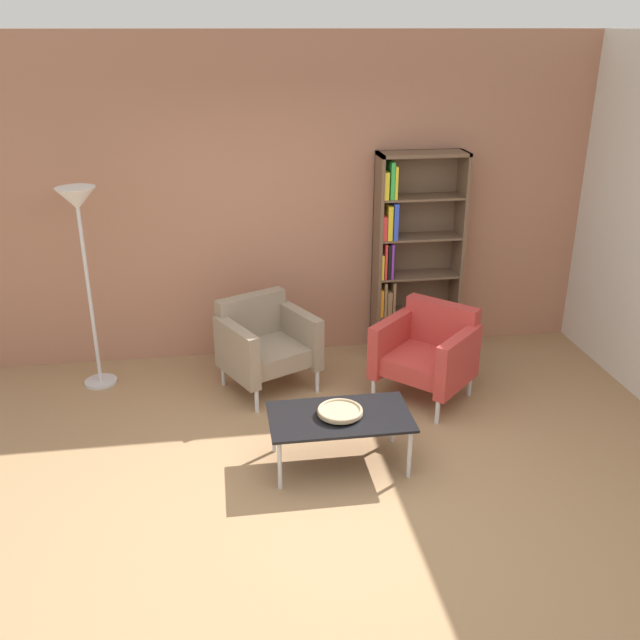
{
  "coord_description": "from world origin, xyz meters",
  "views": [
    {
      "loc": [
        -0.65,
        -3.83,
        2.92
      ],
      "look_at": [
        0.05,
        0.84,
        0.95
      ],
      "focal_mm": 39.66,
      "sensor_mm": 36.0,
      "label": 1
    }
  ],
  "objects_px": {
    "armchair_near_window": "(265,342)",
    "coffee_table_low": "(340,419)",
    "bookshelf_tall": "(408,258)",
    "armchair_corner_red": "(428,351)",
    "decorative_bowl": "(340,411)",
    "floor_lamp_torchiere": "(80,223)"
  },
  "relations": [
    {
      "from": "armchair_near_window",
      "to": "coffee_table_low",
      "type": "bearing_deg",
      "value": -97.99
    },
    {
      "from": "bookshelf_tall",
      "to": "armchair_near_window",
      "type": "distance_m",
      "value": 1.59
    },
    {
      "from": "coffee_table_low",
      "to": "armchair_corner_red",
      "type": "relative_size",
      "value": 1.06
    },
    {
      "from": "armchair_near_window",
      "to": "armchair_corner_red",
      "type": "distance_m",
      "value": 1.38
    },
    {
      "from": "armchair_near_window",
      "to": "armchair_corner_red",
      "type": "relative_size",
      "value": 0.97
    },
    {
      "from": "coffee_table_low",
      "to": "decorative_bowl",
      "type": "relative_size",
      "value": 3.12
    },
    {
      "from": "decorative_bowl",
      "to": "armchair_near_window",
      "type": "distance_m",
      "value": 1.35
    },
    {
      "from": "bookshelf_tall",
      "to": "armchair_corner_red",
      "type": "relative_size",
      "value": 2.0
    },
    {
      "from": "bookshelf_tall",
      "to": "decorative_bowl",
      "type": "height_order",
      "value": "bookshelf_tall"
    },
    {
      "from": "floor_lamp_torchiere",
      "to": "armchair_near_window",
      "type": "bearing_deg",
      "value": -10.4
    },
    {
      "from": "armchair_near_window",
      "to": "decorative_bowl",
      "type": "bearing_deg",
      "value": -97.99
    },
    {
      "from": "armchair_corner_red",
      "to": "floor_lamp_torchiere",
      "type": "distance_m",
      "value": 3.03
    },
    {
      "from": "decorative_bowl",
      "to": "armchair_near_window",
      "type": "relative_size",
      "value": 0.35
    },
    {
      "from": "decorative_bowl",
      "to": "armchair_corner_red",
      "type": "height_order",
      "value": "armchair_corner_red"
    },
    {
      "from": "bookshelf_tall",
      "to": "coffee_table_low",
      "type": "relative_size",
      "value": 1.9
    },
    {
      "from": "armchair_near_window",
      "to": "floor_lamp_torchiere",
      "type": "xyz_separation_m",
      "value": [
        -1.44,
        0.26,
        1.03
      ]
    },
    {
      "from": "armchair_corner_red",
      "to": "floor_lamp_torchiere",
      "type": "relative_size",
      "value": 0.54
    },
    {
      "from": "bookshelf_tall",
      "to": "decorative_bowl",
      "type": "bearing_deg",
      "value": -117.59
    },
    {
      "from": "coffee_table_low",
      "to": "floor_lamp_torchiere",
      "type": "distance_m",
      "value": 2.66
    },
    {
      "from": "coffee_table_low",
      "to": "armchair_corner_red",
      "type": "bearing_deg",
      "value": 45.01
    },
    {
      "from": "bookshelf_tall",
      "to": "coffee_table_low",
      "type": "height_order",
      "value": "bookshelf_tall"
    },
    {
      "from": "decorative_bowl",
      "to": "floor_lamp_torchiere",
      "type": "xyz_separation_m",
      "value": [
        -1.87,
        1.55,
        1.01
      ]
    }
  ]
}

